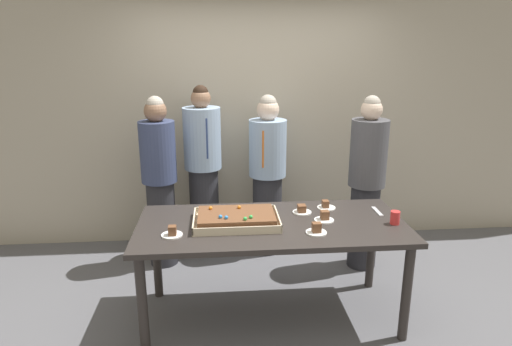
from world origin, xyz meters
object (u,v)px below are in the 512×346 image
object	(u,v)px
plated_slice_center_front	(324,217)
person_serving_front	(366,182)
plated_slice_far_right	(316,230)
person_green_shirt_behind	(267,174)
plated_slice_near_left	(302,210)
plated_slice_near_right	(172,233)
sheet_cake	(236,219)
drink_cup_nearest	(395,218)
party_table	(272,233)
person_striped_tie_right	(160,180)
person_far_right_suit	(203,170)
plated_slice_far_left	(326,206)
cake_server_utensil	(377,211)

from	to	relation	value
plated_slice_center_front	person_serving_front	world-z (taller)	person_serving_front
plated_slice_far_right	person_green_shirt_behind	size ratio (longest dim) A/B	0.09
plated_slice_near_left	plated_slice_center_front	world-z (taller)	plated_slice_center_front
plated_slice_near_right	person_serving_front	bearing A→B (deg)	29.02
sheet_cake	plated_slice_near_right	distance (m)	0.49
plated_slice_near_left	plated_slice_center_front	size ratio (longest dim) A/B	1.00
plated_slice_far_right	drink_cup_nearest	world-z (taller)	drink_cup_nearest
plated_slice_near_right	drink_cup_nearest	bearing A→B (deg)	2.74
party_table	plated_slice_near_right	xyz separation A→B (m)	(-0.72, -0.18, 0.11)
plated_slice_far_right	person_striped_tie_right	size ratio (longest dim) A/B	0.09
person_striped_tie_right	party_table	bearing A→B (deg)	9.03
party_table	drink_cup_nearest	world-z (taller)	drink_cup_nearest
plated_slice_near_left	person_green_shirt_behind	distance (m)	1.00
plated_slice_near_right	plated_slice_far_right	size ratio (longest dim) A/B	1.00
drink_cup_nearest	person_far_right_suit	size ratio (longest dim) A/B	0.06
plated_slice_far_right	party_table	bearing A→B (deg)	143.65
drink_cup_nearest	person_striped_tie_right	world-z (taller)	person_striped_tie_right
plated_slice_far_left	plated_slice_center_front	world-z (taller)	plated_slice_center_front
plated_slice_near_right	person_far_right_suit	xyz separation A→B (m)	(0.18, 1.36, 0.07)
sheet_cake	cake_server_utensil	xyz separation A→B (m)	(1.14, 0.15, -0.04)
party_table	plated_slice_far_left	world-z (taller)	plated_slice_far_left
plated_slice_near_right	sheet_cake	bearing A→B (deg)	21.99
sheet_cake	person_far_right_suit	bearing A→B (deg)	103.23
plated_slice_near_left	cake_server_utensil	distance (m)	0.61
plated_slice_far_right	person_serving_front	xyz separation A→B (m)	(0.69, 0.98, 0.03)
plated_slice_far_right	cake_server_utensil	bearing A→B (deg)	32.67
plated_slice_far_left	person_striped_tie_right	bearing A→B (deg)	153.43
plated_slice_near_right	plated_slice_far_left	size ratio (longest dim) A/B	1.00
cake_server_utensil	person_serving_front	world-z (taller)	person_serving_front
party_table	person_serving_front	bearing A→B (deg)	38.10
cake_server_utensil	person_green_shirt_behind	distance (m)	1.28
party_table	plated_slice_far_left	bearing A→B (deg)	29.53
cake_server_utensil	sheet_cake	bearing A→B (deg)	-172.62
sheet_cake	person_green_shirt_behind	bearing A→B (deg)	72.69
plated_slice_near_left	plated_slice_near_right	distance (m)	1.05
person_far_right_suit	person_serving_front	bearing A→B (deg)	61.44
party_table	plated_slice_far_right	distance (m)	0.38
plated_slice_far_right	person_far_right_suit	distance (m)	1.63
plated_slice_near_left	drink_cup_nearest	bearing A→B (deg)	-23.64
cake_server_utensil	person_serving_front	size ratio (longest dim) A/B	0.12
cake_server_utensil	person_green_shirt_behind	world-z (taller)	person_green_shirt_behind
plated_slice_center_front	cake_server_utensil	xyz separation A→B (m)	(0.47, 0.14, -0.02)
cake_server_utensil	person_striped_tie_right	distance (m)	2.00
plated_slice_near_right	person_serving_front	xyz separation A→B (m)	(1.71, 0.95, 0.04)
plated_slice_near_right	person_green_shirt_behind	size ratio (longest dim) A/B	0.09
sheet_cake	plated_slice_near_right	world-z (taller)	sheet_cake
person_serving_front	plated_slice_far_right	bearing A→B (deg)	23.67
plated_slice_far_right	plated_slice_near_left	bearing A→B (deg)	94.25
plated_slice_near_left	drink_cup_nearest	world-z (taller)	drink_cup_nearest
person_serving_front	plated_slice_near_left	bearing A→B (deg)	7.71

